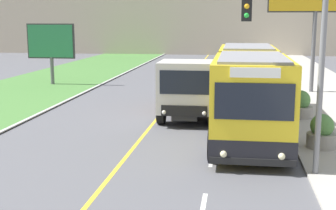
{
  "coord_description": "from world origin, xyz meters",
  "views": [
    {
      "loc": [
        3.43,
        -2.31,
        4.36
      ],
      "look_at": [
        1.1,
        13.71,
        1.4
      ],
      "focal_mm": 50.0,
      "sensor_mm": 36.0,
      "label": 1
    }
  ],
  "objects_px": {
    "planter_round_near": "(322,133)",
    "planter_round_third": "(285,89)",
    "planter_round_second": "(300,106)",
    "billboard_small": "(51,43)",
    "city_bus": "(249,89)",
    "car_distant": "(239,68)",
    "planter_round_far": "(278,78)",
    "dump_truck": "(189,90)",
    "traffic_light_mast": "(297,51)"
  },
  "relations": [
    {
      "from": "car_distant",
      "to": "planter_round_near",
      "type": "bearing_deg",
      "value": -82.36
    },
    {
      "from": "traffic_light_mast",
      "to": "planter_round_second",
      "type": "xyz_separation_m",
      "value": [
        1.24,
        7.8,
        -2.91
      ]
    },
    {
      "from": "planter_round_second",
      "to": "billboard_small",
      "type": "bearing_deg",
      "value": 148.75
    },
    {
      "from": "city_bus",
      "to": "planter_round_second",
      "type": "distance_m",
      "value": 3.38
    },
    {
      "from": "city_bus",
      "to": "planter_round_far",
      "type": "distance_m",
      "value": 12.49
    },
    {
      "from": "city_bus",
      "to": "dump_truck",
      "type": "height_order",
      "value": "city_bus"
    },
    {
      "from": "planter_round_third",
      "to": "billboard_small",
      "type": "bearing_deg",
      "value": 164.34
    },
    {
      "from": "dump_truck",
      "to": "planter_round_third",
      "type": "xyz_separation_m",
      "value": [
        4.72,
        5.79,
        -0.71
      ]
    },
    {
      "from": "planter_round_third",
      "to": "planter_round_far",
      "type": "relative_size",
      "value": 0.97
    },
    {
      "from": "car_distant",
      "to": "planter_round_far",
      "type": "distance_m",
      "value": 5.62
    },
    {
      "from": "billboard_small",
      "to": "traffic_light_mast",
      "type": "bearing_deg",
      "value": -50.61
    },
    {
      "from": "planter_round_near",
      "to": "planter_round_second",
      "type": "bearing_deg",
      "value": 90.71
    },
    {
      "from": "billboard_small",
      "to": "city_bus",
      "type": "bearing_deg",
      "value": -41.65
    },
    {
      "from": "planter_round_second",
      "to": "planter_round_third",
      "type": "height_order",
      "value": "planter_round_second"
    },
    {
      "from": "dump_truck",
      "to": "billboard_small",
      "type": "xyz_separation_m",
      "value": [
        -10.36,
        10.02,
        1.51
      ]
    },
    {
      "from": "planter_round_second",
      "to": "car_distant",
      "type": "bearing_deg",
      "value": 99.9
    },
    {
      "from": "dump_truck",
      "to": "planter_round_third",
      "type": "relative_size",
      "value": 5.38
    },
    {
      "from": "billboard_small",
      "to": "planter_round_third",
      "type": "xyz_separation_m",
      "value": [
        15.07,
        -4.23,
        -2.22
      ]
    },
    {
      "from": "planter_round_near",
      "to": "planter_round_far",
      "type": "height_order",
      "value": "planter_round_far"
    },
    {
      "from": "traffic_light_mast",
      "to": "billboard_small",
      "type": "bearing_deg",
      "value": 129.39
    },
    {
      "from": "planter_round_near",
      "to": "planter_round_third",
      "type": "height_order",
      "value": "planter_round_third"
    },
    {
      "from": "car_distant",
      "to": "billboard_small",
      "type": "xyz_separation_m",
      "value": [
        -12.6,
        -5.82,
        2.13
      ]
    },
    {
      "from": "car_distant",
      "to": "planter_round_far",
      "type": "bearing_deg",
      "value": -63.66
    },
    {
      "from": "planter_round_far",
      "to": "planter_round_third",
      "type": "bearing_deg",
      "value": -90.18
    },
    {
      "from": "planter_round_near",
      "to": "planter_round_second",
      "type": "xyz_separation_m",
      "value": [
        -0.06,
        5.01,
        0.02
      ]
    },
    {
      "from": "billboard_small",
      "to": "planter_round_second",
      "type": "distance_m",
      "value": 17.95
    },
    {
      "from": "car_distant",
      "to": "billboard_small",
      "type": "distance_m",
      "value": 14.04
    },
    {
      "from": "traffic_light_mast",
      "to": "city_bus",
      "type": "bearing_deg",
      "value": 101.22
    },
    {
      "from": "billboard_small",
      "to": "planter_round_far",
      "type": "bearing_deg",
      "value": 2.99
    },
    {
      "from": "dump_truck",
      "to": "billboard_small",
      "type": "height_order",
      "value": "billboard_small"
    },
    {
      "from": "car_distant",
      "to": "billboard_small",
      "type": "height_order",
      "value": "billboard_small"
    },
    {
      "from": "city_bus",
      "to": "planter_round_third",
      "type": "height_order",
      "value": "city_bus"
    },
    {
      "from": "billboard_small",
      "to": "planter_round_near",
      "type": "bearing_deg",
      "value": -42.99
    },
    {
      "from": "planter_round_near",
      "to": "billboard_small",
      "type": "bearing_deg",
      "value": 137.01
    },
    {
      "from": "planter_round_second",
      "to": "planter_round_third",
      "type": "distance_m",
      "value": 5.02
    },
    {
      "from": "city_bus",
      "to": "traffic_light_mast",
      "type": "height_order",
      "value": "traffic_light_mast"
    },
    {
      "from": "city_bus",
      "to": "planter_round_far",
      "type": "height_order",
      "value": "city_bus"
    },
    {
      "from": "dump_truck",
      "to": "traffic_light_mast",
      "type": "distance_m",
      "value": 8.22
    },
    {
      "from": "planter_round_near",
      "to": "planter_round_far",
      "type": "distance_m",
      "value": 15.04
    },
    {
      "from": "dump_truck",
      "to": "traffic_light_mast",
      "type": "relative_size",
      "value": 1.17
    },
    {
      "from": "city_bus",
      "to": "planter_round_far",
      "type": "xyz_separation_m",
      "value": [
        2.21,
        12.25,
        -1.0
      ]
    },
    {
      "from": "planter_round_second",
      "to": "planter_round_far",
      "type": "bearing_deg",
      "value": 90.79
    },
    {
      "from": "billboard_small",
      "to": "planter_round_near",
      "type": "distance_m",
      "value": 21.02
    },
    {
      "from": "planter_round_near",
      "to": "planter_round_third",
      "type": "xyz_separation_m",
      "value": [
        -0.22,
        10.03,
        0.01
      ]
    },
    {
      "from": "planter_round_near",
      "to": "planter_round_third",
      "type": "relative_size",
      "value": 0.97
    },
    {
      "from": "dump_truck",
      "to": "car_distant",
      "type": "height_order",
      "value": "dump_truck"
    },
    {
      "from": "planter_round_far",
      "to": "city_bus",
      "type": "bearing_deg",
      "value": -100.21
    },
    {
      "from": "car_distant",
      "to": "planter_round_third",
      "type": "bearing_deg",
      "value": -76.16
    },
    {
      "from": "traffic_light_mast",
      "to": "dump_truck",
      "type": "bearing_deg",
      "value": 117.37
    },
    {
      "from": "dump_truck",
      "to": "planter_round_far",
      "type": "height_order",
      "value": "dump_truck"
    }
  ]
}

